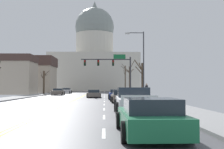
# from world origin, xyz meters

# --- Properties ---
(ground) EXTENTS (20.00, 180.00, 0.20)m
(ground) POSITION_xyz_m (0.00, -0.00, 0.02)
(ground) COLOR #4F4F54
(signal_gantry) EXTENTS (7.91, 0.41, 6.51)m
(signal_gantry) POSITION_xyz_m (4.74, 16.58, 4.82)
(signal_gantry) COLOR #28282D
(signal_gantry) RESTS_ON ground
(street_lamp_right) EXTENTS (2.30, 0.24, 8.04)m
(street_lamp_right) POSITION_xyz_m (7.91, 5.47, 4.89)
(street_lamp_right) COLOR #333338
(street_lamp_right) RESTS_ON ground
(capitol_building) EXTENTS (30.21, 18.01, 31.70)m
(capitol_building) POSITION_xyz_m (0.00, 72.61, 11.36)
(capitol_building) COLOR beige
(capitol_building) RESTS_ON ground
(sedan_near_00) EXTENTS (2.13, 4.65, 1.11)m
(sedan_near_00) POSITION_xyz_m (1.97, 12.91, 0.54)
(sedan_near_00) COLOR #6B6056
(sedan_near_00) RESTS_ON ground
(sedan_near_01) EXTENTS (2.15, 4.45, 1.23)m
(sedan_near_01) POSITION_xyz_m (5.05, 6.37, 0.58)
(sedan_near_01) COLOR navy
(sedan_near_01) RESTS_ON ground
(sedan_near_02) EXTENTS (2.10, 4.56, 1.25)m
(sedan_near_02) POSITION_xyz_m (5.15, -0.15, 0.59)
(sedan_near_02) COLOR #6B6056
(sedan_near_02) RESTS_ON ground
(sedan_near_03) EXTENTS (2.16, 4.46, 1.23)m
(sedan_near_03) POSITION_xyz_m (5.40, -6.29, 0.59)
(sedan_near_03) COLOR #6B6056
(sedan_near_03) RESTS_ON ground
(pickup_truck_near_04) EXTENTS (2.30, 5.56, 1.55)m
(pickup_truck_near_04) POSITION_xyz_m (5.26, -12.00, 0.70)
(pickup_truck_near_04) COLOR silver
(pickup_truck_near_04) RESTS_ON ground
(sedan_near_05) EXTENTS (2.09, 4.62, 1.24)m
(sedan_near_05) POSITION_xyz_m (5.02, -19.43, 0.57)
(sedan_near_05) COLOR #1E7247
(sedan_near_05) RESTS_ON ground
(sedan_oncoming_00) EXTENTS (2.06, 4.71, 1.21)m
(sedan_oncoming_00) POSITION_xyz_m (-5.01, 24.60, 0.58)
(sedan_oncoming_00) COLOR #6B6056
(sedan_oncoming_00) RESTS_ON ground
(sedan_oncoming_01) EXTENTS (2.14, 4.62, 1.22)m
(sedan_oncoming_01) POSITION_xyz_m (-5.05, 36.06, 0.58)
(sedan_oncoming_01) COLOR silver
(sedan_oncoming_01) RESTS_ON ground
(flank_building_00) EXTENTS (10.24, 7.70, 7.83)m
(flank_building_00) POSITION_xyz_m (-15.71, 29.96, 3.96)
(flank_building_00) COLOR #B2A38E
(flank_building_00) RESTS_ON ground
(flank_building_01) EXTENTS (12.72, 9.80, 8.91)m
(flank_building_01) POSITION_xyz_m (-15.33, 43.81, 4.53)
(flank_building_01) COLOR #B2A38E
(flank_building_01) RESTS_ON ground
(bare_tree_00) EXTENTS (1.91, 2.14, 6.94)m
(bare_tree_00) POSITION_xyz_m (8.52, 41.07, 3.64)
(bare_tree_00) COLOR brown
(bare_tree_00) RESTS_ON ground
(bare_tree_02) EXTENTS (1.90, 1.47, 6.17)m
(bare_tree_02) POSITION_xyz_m (8.21, 24.70, 3.01)
(bare_tree_02) COLOR brown
(bare_tree_02) RESTS_ON ground
(bare_tree_03) EXTENTS (1.50, 2.26, 4.59)m
(bare_tree_03) POSITION_xyz_m (-8.41, 28.37, 2.52)
(bare_tree_03) COLOR #4C3D2D
(bare_tree_03) RESTS_ON ground
(bare_tree_04) EXTENTS (1.14, 1.91, 4.81)m
(bare_tree_04) POSITION_xyz_m (8.11, 6.13, 2.52)
(bare_tree_04) COLOR #4C3D2D
(bare_tree_04) RESTS_ON ground
(pedestrian_00) EXTENTS (0.35, 0.34, 1.79)m
(pedestrian_00) POSITION_xyz_m (8.42, 4.67, 1.14)
(pedestrian_00) COLOR #33333D
(pedestrian_00) RESTS_ON ground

